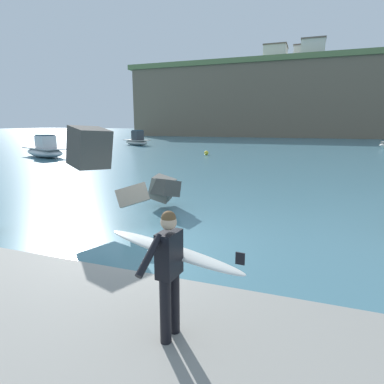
# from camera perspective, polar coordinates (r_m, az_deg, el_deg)

# --- Properties ---
(ground_plane) EXTENTS (400.00, 400.00, 0.00)m
(ground_plane) POSITION_cam_1_polar(r_m,az_deg,el_deg) (8.49, -8.25, -9.42)
(ground_plane) COLOR #42707F
(walkway_path) EXTENTS (48.00, 4.40, 0.24)m
(walkway_path) POSITION_cam_1_polar(r_m,az_deg,el_deg) (5.64, -29.20, -21.36)
(walkway_path) COLOR gray
(walkway_path) RESTS_ON ground
(breakwater_jetty) EXTENTS (28.19, 6.42, 3.05)m
(breakwater_jetty) POSITION_cam_1_polar(r_m,az_deg,el_deg) (9.47, -0.97, -0.13)
(breakwater_jetty) COLOR #4C4944
(breakwater_jetty) RESTS_ON ground
(surfer_with_board) EXTENTS (2.12, 1.25, 1.78)m
(surfer_with_board) POSITION_cam_1_polar(r_m,az_deg,el_deg) (4.38, -3.74, -12.32)
(surfer_with_board) COLOR black
(surfer_with_board) RESTS_ON walkway_path
(boat_near_left) EXTENTS (6.44, 4.39, 2.13)m
(boat_near_left) POSITION_cam_1_polar(r_m,az_deg,el_deg) (33.65, -24.69, 6.78)
(boat_near_left) COLOR white
(boat_near_left) RESTS_ON ground
(boat_mid_left) EXTENTS (5.39, 4.26, 2.23)m
(boat_mid_left) POSITION_cam_1_polar(r_m,az_deg,el_deg) (48.76, -9.79, 8.97)
(boat_mid_left) COLOR beige
(boat_mid_left) RESTS_ON ground
(mooring_buoy_middle) EXTENTS (0.44, 0.44, 0.44)m
(mooring_buoy_middle) POSITION_cam_1_polar(r_m,az_deg,el_deg) (32.70, 2.55, 6.95)
(mooring_buoy_middle) COLOR yellow
(mooring_buoy_middle) RESTS_ON ground
(headland_bluff) EXTENTS (108.60, 37.23, 17.95)m
(headland_bluff) POSITION_cam_1_polar(r_m,az_deg,el_deg) (95.68, 26.13, 14.34)
(headland_bluff) COLOR #756651
(headland_bluff) RESTS_ON ground
(station_building_west) EXTENTS (5.38, 8.24, 4.08)m
(station_building_west) POSITION_cam_1_polar(r_m,az_deg,el_deg) (86.85, 20.66, 22.49)
(station_building_west) COLOR silver
(station_building_west) RESTS_ON headland_bluff
(station_building_central) EXTENTS (5.69, 6.98, 4.43)m
(station_building_central) POSITION_cam_1_polar(r_m,az_deg,el_deg) (90.96, 14.60, 22.45)
(station_building_central) COLOR silver
(station_building_central) RESTS_ON headland_bluff
(station_building_east) EXTENTS (7.29, 5.93, 5.53)m
(station_building_east) POSITION_cam_1_polar(r_m,az_deg,el_deg) (97.96, 19.81, 21.69)
(station_building_east) COLOR silver
(station_building_east) RESTS_ON headland_bluff
(station_building_annex) EXTENTS (7.10, 6.77, 4.55)m
(station_building_annex) POSITION_cam_1_polar(r_m,az_deg,el_deg) (106.17, 18.84, 20.67)
(station_building_annex) COLOR #B2ADA3
(station_building_annex) RESTS_ON headland_bluff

